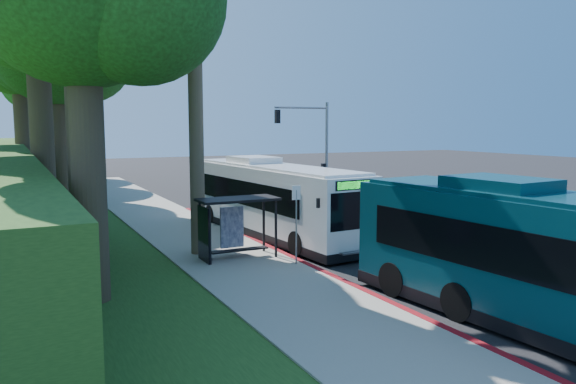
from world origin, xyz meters
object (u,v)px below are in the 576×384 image
bus_shelter (231,216)px  white_bus (273,198)px  pickup (311,199)px  teal_bus (566,264)px

bus_shelter → white_bus: white_bus is taller
pickup → teal_bus: bearing=-101.6°
bus_shelter → white_bus: size_ratio=0.25×
bus_shelter → pickup: bearing=47.3°
white_bus → teal_bus: size_ratio=0.96×
bus_shelter → teal_bus: size_ratio=0.24×
bus_shelter → pickup: bus_shelter is taller
bus_shelter → white_bus: bearing=45.9°
bus_shelter → teal_bus: 12.54m
bus_shelter → white_bus: (3.64, 3.75, 0.06)m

